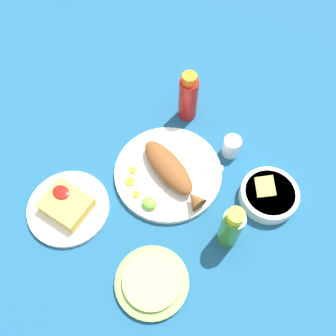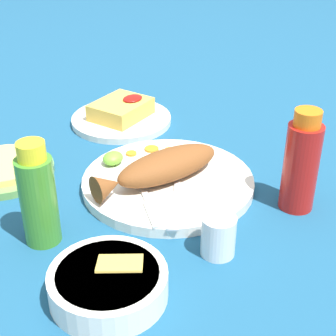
# 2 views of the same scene
# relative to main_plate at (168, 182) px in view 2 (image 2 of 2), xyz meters

# --- Properties ---
(ground_plane) EXTENTS (4.00, 4.00, 0.00)m
(ground_plane) POSITION_rel_main_plate_xyz_m (0.00, 0.00, -0.01)
(ground_plane) COLOR navy
(main_plate) EXTENTS (0.30, 0.30, 0.02)m
(main_plate) POSITION_rel_main_plate_xyz_m (0.00, 0.00, 0.00)
(main_plate) COLOR silver
(main_plate) RESTS_ON ground_plane
(fried_fish) EXTENTS (0.25, 0.14, 0.05)m
(fried_fish) POSITION_rel_main_plate_xyz_m (-0.01, 0.00, 0.03)
(fried_fish) COLOR brown
(fried_fish) RESTS_ON main_plate
(fork_near) EXTENTS (0.17, 0.10, 0.00)m
(fork_near) POSITION_rel_main_plate_xyz_m (-0.06, -0.05, 0.01)
(fork_near) COLOR silver
(fork_near) RESTS_ON main_plate
(fork_far) EXTENTS (0.13, 0.15, 0.00)m
(fork_far) POSITION_rel_main_plate_xyz_m (-0.08, -0.01, 0.01)
(fork_far) COLOR silver
(fork_far) RESTS_ON main_plate
(carrot_slice_near) EXTENTS (0.03, 0.03, 0.00)m
(carrot_slice_near) POSITION_rel_main_plate_xyz_m (0.07, 0.08, 0.01)
(carrot_slice_near) COLOR orange
(carrot_slice_near) RESTS_ON main_plate
(carrot_slice_mid) EXTENTS (0.02, 0.02, 0.00)m
(carrot_slice_mid) POSITION_rel_main_plate_xyz_m (0.09, 0.05, 0.01)
(carrot_slice_mid) COLOR orange
(carrot_slice_mid) RESTS_ON main_plate
(carrot_slice_far) EXTENTS (0.02, 0.02, 0.00)m
(carrot_slice_far) POSITION_rel_main_plate_xyz_m (0.03, 0.11, 0.01)
(carrot_slice_far) COLOR orange
(carrot_slice_far) RESTS_ON main_plate
(lime_wedge_main) EXTENTS (0.04, 0.04, 0.02)m
(lime_wedge_main) POSITION_rel_main_plate_xyz_m (-0.01, 0.11, 0.02)
(lime_wedge_main) COLOR #6BB233
(lime_wedge_main) RESTS_ON main_plate
(hot_sauce_bottle_red) EXTENTS (0.06, 0.06, 0.17)m
(hot_sauce_bottle_red) POSITION_rel_main_plate_xyz_m (0.06, -0.21, 0.07)
(hot_sauce_bottle_red) COLOR #B21914
(hot_sauce_bottle_red) RESTS_ON ground_plane
(hot_sauce_bottle_green) EXTENTS (0.05, 0.05, 0.17)m
(hot_sauce_bottle_green) POSITION_rel_main_plate_xyz_m (-0.23, 0.07, 0.07)
(hot_sauce_bottle_green) COLOR #3D8428
(hot_sauce_bottle_green) RESTS_ON ground_plane
(salt_cup) EXTENTS (0.05, 0.05, 0.06)m
(salt_cup) POSITION_rel_main_plate_xyz_m (-0.11, -0.16, 0.02)
(salt_cup) COLOR silver
(salt_cup) RESTS_ON ground_plane
(side_plate_fries) EXTENTS (0.22, 0.22, 0.01)m
(side_plate_fries) POSITION_rel_main_plate_xyz_m (0.17, 0.23, -0.00)
(side_plate_fries) COLOR silver
(side_plate_fries) RESTS_ON ground_plane
(fries_pile) EXTENTS (0.12, 0.10, 0.04)m
(fries_pile) POSITION_rel_main_plate_xyz_m (0.17, 0.23, 0.02)
(fries_pile) COLOR gold
(fries_pile) RESTS_ON side_plate_fries
(guacamole_bowl) EXTENTS (0.16, 0.16, 0.05)m
(guacamole_bowl) POSITION_rel_main_plate_xyz_m (-0.27, -0.08, 0.01)
(guacamole_bowl) COLOR white
(guacamole_bowl) RESTS_ON ground_plane
(tortilla_plate) EXTENTS (0.18, 0.18, 0.01)m
(tortilla_plate) POSITION_rel_main_plate_xyz_m (-0.13, 0.28, -0.00)
(tortilla_plate) COLOR #6B9E4C
(tortilla_plate) RESTS_ON ground_plane
(tortilla_stack) EXTENTS (0.14, 0.14, 0.01)m
(tortilla_stack) POSITION_rel_main_plate_xyz_m (-0.13, 0.28, 0.01)
(tortilla_stack) COLOR #E0C666
(tortilla_stack) RESTS_ON tortilla_plate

